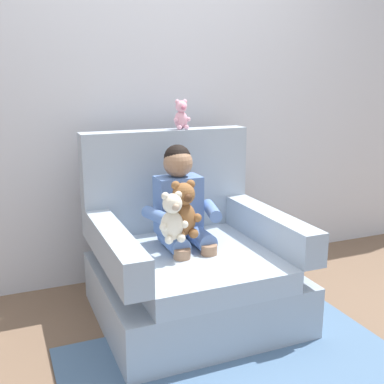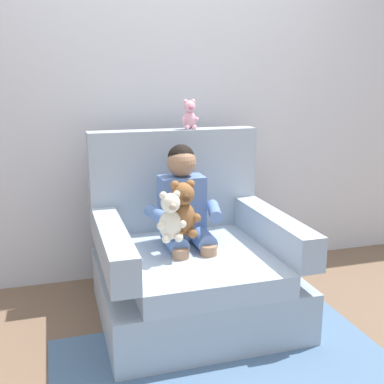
{
  "view_description": "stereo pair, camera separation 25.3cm",
  "coord_description": "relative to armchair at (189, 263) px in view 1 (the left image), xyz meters",
  "views": [
    {
      "loc": [
        -0.98,
        -2.32,
        1.37
      ],
      "look_at": [
        -0.03,
        -0.05,
        0.77
      ],
      "focal_mm": 44.03,
      "sensor_mm": 36.0,
      "label": 1
    },
    {
      "loc": [
        -0.74,
        -2.41,
        1.37
      ],
      "look_at": [
        -0.03,
        -0.05,
        0.77
      ],
      "focal_mm": 44.03,
      "sensor_mm": 36.0,
      "label": 2
    }
  ],
  "objects": [
    {
      "name": "plush_brown",
      "position": [
        -0.08,
        -0.12,
        0.36
      ],
      "size": [
        0.19,
        0.15,
        0.31
      ],
      "rotation": [
        0.0,
        0.0,
        -0.19
      ],
      "color": "brown",
      "rests_on": "armchair"
    },
    {
      "name": "ground_plane",
      "position": [
        0.0,
        -0.06,
        -0.31
      ],
      "size": [
        8.0,
        8.0,
        0.0
      ],
      "primitive_type": "plane",
      "color": "brown"
    },
    {
      "name": "plush_pink_on_backrest",
      "position": [
        0.1,
        0.37,
        0.82
      ],
      "size": [
        0.11,
        0.09,
        0.19
      ],
      "rotation": [
        0.0,
        0.0,
        0.25
      ],
      "color": "#EAA8BC",
      "rests_on": "armchair"
    },
    {
      "name": "seated_child",
      "position": [
        -0.03,
        0.03,
        0.31
      ],
      "size": [
        0.45,
        0.39,
        0.82
      ],
      "rotation": [
        0.0,
        0.0,
        -0.0
      ],
      "color": "#597AB7",
      "rests_on": "armchair"
    },
    {
      "name": "armchair",
      "position": [
        0.0,
        0.0,
        0.0
      ],
      "size": [
        1.07,
        1.02,
        1.05
      ],
      "color": "#9EADBC",
      "rests_on": "ground"
    },
    {
      "name": "plush_cream",
      "position": [
        -0.16,
        -0.16,
        0.34
      ],
      "size": [
        0.16,
        0.13,
        0.27
      ],
      "rotation": [
        0.0,
        0.0,
        -0.1
      ],
      "color": "silver",
      "rests_on": "armchair"
    },
    {
      "name": "back_wall",
      "position": [
        0.0,
        0.7,
        0.99
      ],
      "size": [
        6.0,
        0.1,
        2.6
      ],
      "primitive_type": "cube",
      "color": "silver",
      "rests_on": "ground"
    }
  ]
}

